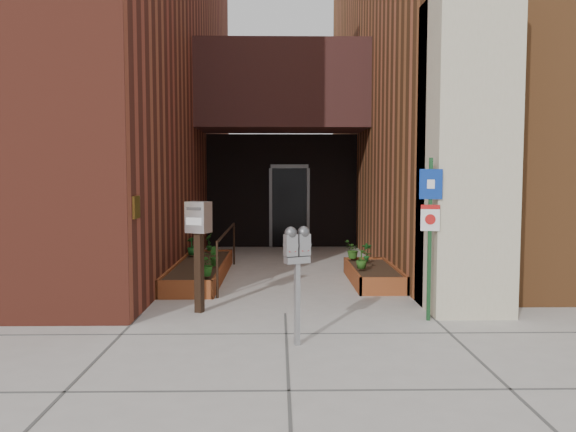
{
  "coord_description": "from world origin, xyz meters",
  "views": [
    {
      "loc": [
        -0.09,
        -7.69,
        1.94
      ],
      "look_at": [
        0.07,
        1.8,
        1.23
      ],
      "focal_mm": 35.0,
      "sensor_mm": 36.0,
      "label": 1
    }
  ],
  "objects": [
    {
      "name": "shrub_right_a",
      "position": [
        1.35,
        1.96,
        0.47
      ],
      "size": [
        0.2,
        0.2,
        0.34
      ],
      "primitive_type": "imported",
      "rotation": [
        0.0,
        0.0,
        1.55
      ],
      "color": "#245017",
      "rests_on": "planter_right"
    },
    {
      "name": "shrub_left_d",
      "position": [
        -1.59,
        4.3,
        0.49
      ],
      "size": [
        0.25,
        0.25,
        0.38
      ],
      "primitive_type": "imported",
      "rotation": [
        0.0,
        0.0,
        5.0
      ],
      "color": "#195317",
      "rests_on": "planter_left"
    },
    {
      "name": "ground",
      "position": [
        0.0,
        0.0,
        0.0
      ],
      "size": [
        80.0,
        80.0,
        0.0
      ],
      "primitive_type": "plane",
      "color": "#9E9991",
      "rests_on": "ground"
    },
    {
      "name": "shrub_left_b",
      "position": [
        -1.25,
        2.31,
        0.47
      ],
      "size": [
        0.26,
        0.26,
        0.35
      ],
      "primitive_type": "imported",
      "rotation": [
        0.0,
        0.0,
        2.16
      ],
      "color": "#1E5B1A",
      "rests_on": "planter_left"
    },
    {
      "name": "architecture",
      "position": [
        -0.18,
        6.89,
        4.98
      ],
      "size": [
        20.0,
        14.6,
        10.0
      ],
      "color": "maroon",
      "rests_on": "ground"
    },
    {
      "name": "payment_dropbox",
      "position": [
        -1.2,
        0.1,
        1.12
      ],
      "size": [
        0.38,
        0.33,
        1.56
      ],
      "color": "black",
      "rests_on": "ground"
    },
    {
      "name": "sign_post",
      "position": [
        1.9,
        -0.4,
        1.32
      ],
      "size": [
        0.29,
        0.09,
        2.15
      ],
      "color": "#153C1D",
      "rests_on": "ground"
    },
    {
      "name": "handrail",
      "position": [
        -1.05,
        2.65,
        0.75
      ],
      "size": [
        0.04,
        3.34,
        0.9
      ],
      "color": "black",
      "rests_on": "ground"
    },
    {
      "name": "planter_left",
      "position": [
        -1.55,
        2.7,
        0.13
      ],
      "size": [
        0.9,
        3.6,
        0.3
      ],
      "color": "brown",
      "rests_on": "ground"
    },
    {
      "name": "planter_right",
      "position": [
        1.6,
        2.2,
        0.13
      ],
      "size": [
        0.8,
        2.2,
        0.3
      ],
      "color": "brown",
      "rests_on": "ground"
    },
    {
      "name": "shrub_right_c",
      "position": [
        1.35,
        3.1,
        0.48
      ],
      "size": [
        0.44,
        0.44,
        0.36
      ],
      "primitive_type": "imported",
      "rotation": [
        0.0,
        0.0,
        4.14
      ],
      "color": "#275618",
      "rests_on": "planter_right"
    },
    {
      "name": "parking_meter",
      "position": [
        0.12,
        -1.44,
        1.05
      ],
      "size": [
        0.31,
        0.22,
        1.36
      ],
      "color": "gray",
      "rests_on": "ground"
    },
    {
      "name": "shrub_left_c",
      "position": [
        -1.85,
        3.66,
        0.49
      ],
      "size": [
        0.29,
        0.29,
        0.37
      ],
      "primitive_type": "imported",
      "rotation": [
        0.0,
        0.0,
        3.73
      ],
      "color": "#18561D",
      "rests_on": "planter_left"
    },
    {
      "name": "shrub_right_b",
      "position": [
        1.57,
        2.75,
        0.48
      ],
      "size": [
        0.23,
        0.23,
        0.36
      ],
      "primitive_type": "imported",
      "rotation": [
        0.0,
        0.0,
        2.9
      ],
      "color": "#18551B",
      "rests_on": "planter_right"
    },
    {
      "name": "shrub_left_a",
      "position": [
        -1.25,
        1.29,
        0.49
      ],
      "size": [
        0.38,
        0.38,
        0.39
      ],
      "primitive_type": "imported",
      "rotation": [
        0.0,
        0.0,
        0.11
      ],
      "color": "#22631C",
      "rests_on": "planter_left"
    }
  ]
}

